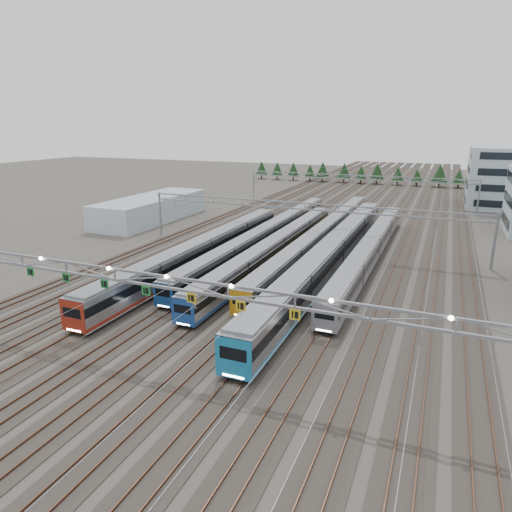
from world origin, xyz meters
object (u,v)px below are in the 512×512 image
at_px(train_d, 323,234).
at_px(train_e, 333,253).
at_px(train_b, 267,234).
at_px(gantry_far, 357,181).
at_px(gantry_mid, 305,212).
at_px(train_c, 276,247).
at_px(train_f, 371,248).
at_px(west_shed, 152,209).
at_px(gantry_near, 167,285).
at_px(train_a, 203,251).

relative_size(train_d, train_e, 1.02).
xyz_separation_m(train_b, gantry_far, (6.75, 44.34, 4.48)).
distance_m(train_e, gantry_mid, 11.32).
height_order(train_b, train_d, train_d).
distance_m(train_c, gantry_far, 52.47).
xyz_separation_m(train_b, train_f, (18.00, -3.00, 0.07)).
height_order(train_f, gantry_far, gantry_far).
height_order(train_e, west_shed, west_shed).
relative_size(gantry_near, west_shed, 1.88).
distance_m(train_b, gantry_far, 45.07).
bearing_deg(train_e, train_c, 174.35).
relative_size(gantry_near, gantry_mid, 1.00).
height_order(gantry_mid, gantry_far, same).
bearing_deg(train_b, gantry_far, 81.34).
bearing_deg(west_shed, train_d, -9.91).
distance_m(train_e, train_f, 7.34).
bearing_deg(gantry_far, train_b, -98.66).
xyz_separation_m(train_d, train_e, (4.50, -11.93, 0.37)).
bearing_deg(train_e, gantry_mid, 129.71).
bearing_deg(train_f, train_a, -152.43).
height_order(train_c, gantry_far, gantry_far).
bearing_deg(train_f, gantry_near, -106.65).
xyz_separation_m(gantry_near, gantry_mid, (0.05, 40.12, -0.70)).
bearing_deg(gantry_near, train_f, 73.35).
xyz_separation_m(train_b, train_c, (4.50, -7.90, 0.05)).
bearing_deg(train_d, train_b, -160.75).
bearing_deg(gantry_mid, train_a, -128.62).
bearing_deg(west_shed, gantry_mid, -15.98).
bearing_deg(train_c, train_d, 67.82).
xyz_separation_m(train_f, west_shed, (-48.81, 13.09, 0.53)).
bearing_deg(west_shed, gantry_far, 42.36).
xyz_separation_m(train_b, train_d, (9.00, 3.14, 0.05)).
height_order(train_c, west_shed, west_shed).
distance_m(train_d, gantry_near, 44.28).
distance_m(gantry_mid, gantry_far, 45.00).
xyz_separation_m(train_d, gantry_far, (-2.25, 41.20, 4.42)).
bearing_deg(train_d, train_a, -127.05).
bearing_deg(gantry_near, train_e, 78.00).
distance_m(train_b, train_f, 18.25).
distance_m(train_b, train_d, 9.53).
bearing_deg(train_d, gantry_far, 93.13).
distance_m(gantry_near, west_shed, 63.37).
distance_m(train_a, gantry_far, 60.29).
bearing_deg(train_a, train_c, 37.26).
height_order(gantry_near, gantry_mid, gantry_near).
height_order(train_c, train_e, train_e).
bearing_deg(gantry_mid, train_b, 174.42).
relative_size(train_f, gantry_mid, 1.00).
bearing_deg(gantry_mid, west_shed, 164.02).
height_order(train_f, gantry_mid, gantry_mid).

